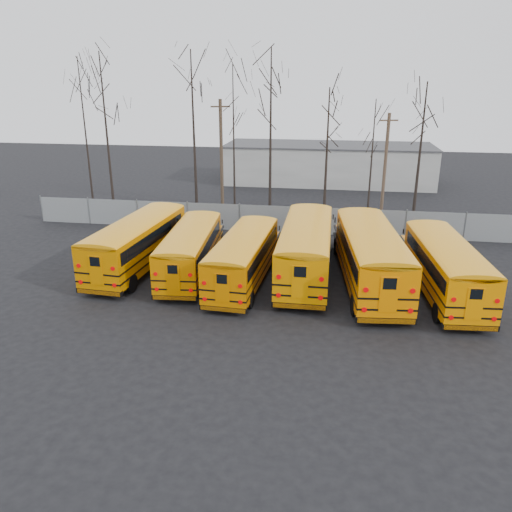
% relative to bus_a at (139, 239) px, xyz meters
% --- Properties ---
extents(ground, '(120.00, 120.00, 0.00)m').
position_rel_bus_a_xyz_m(ground, '(8.38, -3.29, -1.80)').
color(ground, black).
rests_on(ground, ground).
extents(fence, '(40.00, 0.04, 2.00)m').
position_rel_bus_a_xyz_m(fence, '(8.38, 8.71, -0.80)').
color(fence, gray).
rests_on(fence, ground).
extents(distant_building, '(22.00, 8.00, 4.00)m').
position_rel_bus_a_xyz_m(distant_building, '(10.38, 28.71, 0.20)').
color(distant_building, beige).
rests_on(distant_building, ground).
extents(bus_a, '(3.26, 11.15, 3.08)m').
position_rel_bus_a_xyz_m(bus_a, '(0.00, 0.00, 0.00)').
color(bus_a, black).
rests_on(bus_a, ground).
extents(bus_b, '(3.11, 10.18, 2.81)m').
position_rel_bus_a_xyz_m(bus_b, '(3.30, -0.39, -0.16)').
color(bus_b, black).
rests_on(bus_b, ground).
extents(bus_c, '(2.84, 10.25, 2.84)m').
position_rel_bus_a_xyz_m(bus_c, '(6.57, -1.22, -0.14)').
color(bus_c, black).
rests_on(bus_c, ground).
extents(bus_d, '(2.75, 11.64, 3.25)m').
position_rel_bus_a_xyz_m(bus_d, '(9.87, 0.21, 0.10)').
color(bus_d, black).
rests_on(bus_d, ground).
extents(bus_e, '(3.92, 12.04, 3.31)m').
position_rel_bus_a_xyz_m(bus_e, '(13.35, -0.63, 0.14)').
color(bus_e, black).
rests_on(bus_e, ground).
extents(bus_f, '(3.29, 10.75, 2.97)m').
position_rel_bus_a_xyz_m(bus_f, '(17.12, -1.18, -0.07)').
color(bus_f, black).
rests_on(bus_f, ground).
extents(utility_pole_left, '(1.59, 0.63, 9.20)m').
position_rel_bus_a_xyz_m(utility_pole_left, '(1.47, 15.67, 2.92)').
color(utility_pole_left, '#453627').
rests_on(utility_pole_left, ground).
extents(utility_pole_right, '(1.45, 0.53, 8.32)m').
position_rel_bus_a_xyz_m(utility_pole_right, '(15.08, 13.79, 2.47)').
color(utility_pole_right, brown).
rests_on(utility_pole_right, ground).
extents(tree_0, '(0.26, 0.26, 12.46)m').
position_rel_bus_a_xyz_m(tree_0, '(-9.31, 12.77, 4.43)').
color(tree_0, black).
rests_on(tree_0, ground).
extents(tree_1, '(0.26, 0.26, 12.73)m').
position_rel_bus_a_xyz_m(tree_1, '(-6.65, 11.09, 4.56)').
color(tree_1, black).
rests_on(tree_1, ground).
extents(tree_2, '(0.26, 0.26, 13.00)m').
position_rel_bus_a_xyz_m(tree_2, '(-0.58, 14.56, 4.70)').
color(tree_2, black).
rests_on(tree_2, ground).
extents(tree_3, '(0.26, 0.26, 11.83)m').
position_rel_bus_a_xyz_m(tree_3, '(3.17, 12.81, 4.11)').
color(tree_3, black).
rests_on(tree_3, ground).
extents(tree_4, '(0.26, 0.26, 12.94)m').
position_rel_bus_a_xyz_m(tree_4, '(6.19, 12.13, 4.67)').
color(tree_4, black).
rests_on(tree_4, ground).
extents(tree_5, '(0.26, 0.26, 10.21)m').
position_rel_bus_a_xyz_m(tree_5, '(10.56, 10.45, 3.30)').
color(tree_5, black).
rests_on(tree_5, ground).
extents(tree_6, '(0.26, 0.26, 9.43)m').
position_rel_bus_a_xyz_m(tree_6, '(13.83, 11.15, 2.91)').
color(tree_6, black).
rests_on(tree_6, ground).
extents(tree_7, '(0.26, 0.26, 10.59)m').
position_rel_bus_a_xyz_m(tree_7, '(17.32, 11.92, 3.49)').
color(tree_7, black).
rests_on(tree_7, ground).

